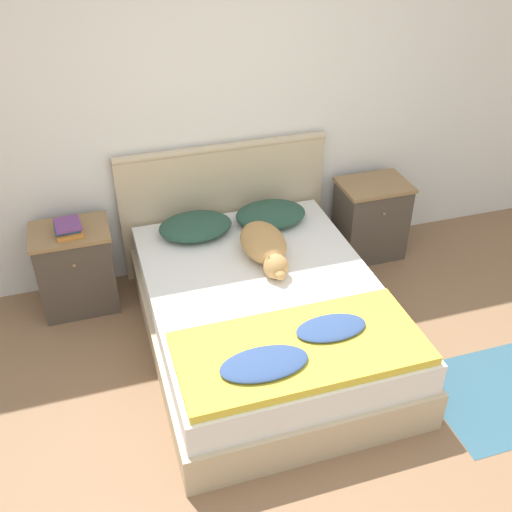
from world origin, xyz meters
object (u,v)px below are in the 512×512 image
pillow_right (271,214)px  book_stack (68,227)px  dog (265,246)px  pillow_left (196,226)px  bed (265,316)px  nightstand_right (370,219)px  nightstand_left (76,268)px

pillow_right → book_stack: (-1.38, 0.03, 0.13)m
pillow_right → dog: 0.45m
pillow_left → dog: dog is taller
bed → book_stack: book_stack is taller
pillow_right → nightstand_right: bearing=3.4°
nightstand_right → pillow_right: (-0.83, -0.05, 0.21)m
bed → book_stack: bearing=145.9°
bed → nightstand_right: (1.11, 0.77, 0.08)m
nightstand_left → pillow_left: 0.86m
nightstand_left → pillow_left: (0.83, -0.05, 0.21)m
bed → pillow_left: 0.83m
pillow_right → pillow_left: bearing=180.0°
pillow_left → book_stack: 0.84m
nightstand_left → pillow_right: (1.38, -0.05, 0.21)m
bed → book_stack: 1.40m
nightstand_right → dog: 1.14m
nightstand_left → nightstand_right: (2.21, 0.00, 0.00)m
bed → dog: dog is taller
nightstand_left → book_stack: book_stack is taller
nightstand_left → dog: (1.20, -0.47, 0.24)m
nightstand_right → pillow_left: nightstand_right is taller
nightstand_left → book_stack: 0.34m
bed → pillow_left: bearing=110.8°
pillow_left → book_stack: size_ratio=2.21×
book_stack → pillow_left: bearing=-1.9°
bed → pillow_right: pillow_right is taller
dog → book_stack: (-1.20, 0.45, 0.10)m
nightstand_right → pillow_left: 1.40m
nightstand_right → dog: size_ratio=0.93×
pillow_left → dog: size_ratio=0.76×
nightstand_left → pillow_left: bearing=-3.4°
bed → nightstand_right: nightstand_right is taller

